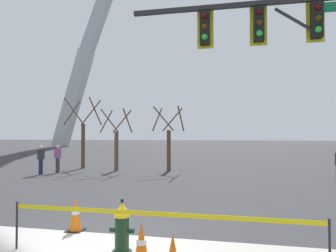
# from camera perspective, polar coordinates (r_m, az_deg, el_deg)

# --- Properties ---
(ground_plane) EXTENTS (240.00, 240.00, 0.00)m
(ground_plane) POSITION_cam_1_polar(r_m,az_deg,el_deg) (7.00, -10.19, -19.64)
(ground_plane) COLOR #333335
(fire_hydrant) EXTENTS (0.46, 0.48, 0.99)m
(fire_hydrant) POSITION_cam_1_polar(r_m,az_deg,el_deg) (5.94, -8.55, -18.24)
(fire_hydrant) COLOR black
(fire_hydrant) RESTS_ON ground
(caution_tape_barrier) EXTENTS (5.48, 0.09, 0.89)m
(caution_tape_barrier) POSITION_cam_1_polar(r_m,az_deg,el_deg) (5.48, -2.26, -18.01)
(caution_tape_barrier) COLOR #232326
(caution_tape_barrier) RESTS_ON ground
(traffic_cone_mid_sidewalk) EXTENTS (0.36, 0.36, 0.73)m
(traffic_cone_mid_sidewalk) POSITION_cam_1_polar(r_m,az_deg,el_deg) (7.46, -16.86, -15.61)
(traffic_cone_mid_sidewalk) COLOR black
(traffic_cone_mid_sidewalk) RESTS_ON ground
(traffic_cone_curb_edge) EXTENTS (0.36, 0.36, 0.73)m
(traffic_cone_curb_edge) POSITION_cam_1_polar(r_m,az_deg,el_deg) (5.38, -4.98, -21.27)
(traffic_cone_curb_edge) COLOR black
(traffic_cone_curb_edge) RESTS_ON ground
(traffic_signal_gantry) EXTENTS (6.42, 0.44, 6.00)m
(traffic_signal_gantry) POSITION_cam_1_polar(r_m,az_deg,el_deg) (8.65, 23.77, 12.54)
(traffic_signal_gantry) COLOR #232326
(traffic_signal_gantry) RESTS_ON ground
(monument_arch) EXTENTS (60.20, 2.30, 53.94)m
(monument_arch) POSITION_cam_1_polar(r_m,az_deg,el_deg) (56.26, 8.90, 20.98)
(monument_arch) COLOR #B2B5BC
(monument_arch) RESTS_ON ground
(tree_far_left) EXTENTS (2.09, 2.10, 4.55)m
(tree_far_left) POSITION_cam_1_polar(r_m,az_deg,el_deg) (20.71, -15.55, -2.02)
(tree_far_left) COLOR brown
(tree_far_left) RESTS_ON ground
(tree_left_mid) EXTENTS (1.73, 1.74, 3.73)m
(tree_left_mid) POSITION_cam_1_polar(r_m,az_deg,el_deg) (18.79, -9.60, -3.21)
(tree_left_mid) COLOR brown
(tree_left_mid) RESTS_ON ground
(tree_center_left) EXTENTS (1.79, 1.80, 3.86)m
(tree_center_left) POSITION_cam_1_polar(r_m,az_deg,el_deg) (18.43, 0.13, -3.09)
(tree_center_left) COLOR brown
(tree_center_left) RESTS_ON ground
(pedestrian_walking_left) EXTENTS (0.36, 0.39, 1.59)m
(pedestrian_walking_left) POSITION_cam_1_polar(r_m,az_deg,el_deg) (18.13, -22.63, -5.82)
(pedestrian_walking_left) COLOR #232847
(pedestrian_walking_left) RESTS_ON ground
(pedestrian_walking_right) EXTENTS (0.27, 0.38, 1.59)m
(pedestrian_walking_right) POSITION_cam_1_polar(r_m,az_deg,el_deg) (18.68, -19.88, -5.72)
(pedestrian_walking_right) COLOR #38383D
(pedestrian_walking_right) RESTS_ON ground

